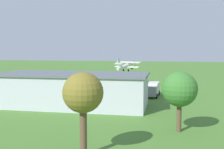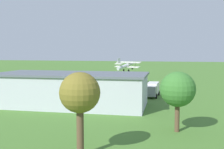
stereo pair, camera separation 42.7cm
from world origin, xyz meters
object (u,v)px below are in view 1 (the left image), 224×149
object	(u,v)px
biplane	(126,65)
person_crossing_taxiway	(43,88)
car_black	(3,89)
truck_box_grey	(153,89)
person_at_fence_line	(51,88)
tree_at_field_edge	(180,89)
hangar	(72,89)
car_orange	(29,90)
tree_near_perimeter_road	(83,94)

from	to	relation	value
biplane	person_crossing_taxiway	xyz separation A→B (m)	(15.36, 22.16, -4.56)
car_black	truck_box_grey	distance (m)	34.38
person_at_fence_line	person_crossing_taxiway	size ratio (longest dim) A/B	1.09
person_crossing_taxiway	tree_at_field_edge	xyz separation A→B (m)	(-31.41, 25.23, 4.19)
hangar	truck_box_grey	distance (m)	18.43
truck_box_grey	tree_at_field_edge	size ratio (longest dim) A/B	1.00
hangar	truck_box_grey	bearing A→B (deg)	-133.14
biplane	person_at_fence_line	bearing A→B (deg)	56.96
person_crossing_taxiway	tree_at_field_edge	size ratio (longest dim) A/B	0.22
biplane	car_black	xyz separation A→B (m)	(23.84, 25.36, -4.49)
person_at_fence_line	truck_box_grey	bearing A→B (deg)	176.55
person_at_fence_line	tree_at_field_edge	xyz separation A→B (m)	(-29.87, 26.14, 4.12)
car_orange	car_black	bearing A→B (deg)	0.34
car_orange	person_crossing_taxiway	world-z (taller)	car_orange
person_at_fence_line	tree_near_perimeter_road	size ratio (longest dim) A/B	0.23
car_orange	truck_box_grey	distance (m)	27.77
car_black	biplane	bearing A→B (deg)	-133.23
biplane	car_orange	bearing A→B (deg)	55.80
biplane	truck_box_grey	size ratio (longest dim) A/B	1.24
tree_at_field_edge	tree_near_perimeter_road	size ratio (longest dim) A/B	0.94
person_at_fence_line	tree_at_field_edge	bearing A→B (deg)	138.80
hangar	tree_at_field_edge	world-z (taller)	tree_at_field_edge
car_orange	tree_near_perimeter_road	world-z (taller)	tree_near_perimeter_road
person_at_fence_line	person_crossing_taxiway	bearing A→B (deg)	30.68
person_at_fence_line	car_orange	bearing A→B (deg)	50.25
biplane	tree_near_perimeter_road	size ratio (longest dim) A/B	1.17
biplane	car_orange	distance (m)	30.94
car_orange	truck_box_grey	xyz separation A→B (m)	(-27.64, -2.61, 0.72)
person_at_fence_line	tree_near_perimeter_road	bearing A→B (deg)	121.05
car_orange	truck_box_grey	size ratio (longest dim) A/B	0.64
car_orange	tree_near_perimeter_road	distance (m)	40.89
tree_near_perimeter_road	car_black	bearing A→B (deg)	-45.18
car_black	person_crossing_taxiway	world-z (taller)	car_black
person_crossing_taxiway	tree_at_field_edge	bearing A→B (deg)	141.23
car_black	person_at_fence_line	distance (m)	10.83
car_black	person_at_fence_line	xyz separation A→B (m)	(-10.02, -4.11, 0.01)
person_crossing_taxiway	tree_at_field_edge	world-z (taller)	tree_at_field_edge
biplane	tree_at_field_edge	distance (m)	50.03
biplane	truck_box_grey	bearing A→B (deg)	114.67
car_black	tree_at_field_edge	world-z (taller)	tree_at_field_edge
car_orange	tree_at_field_edge	xyz separation A→B (m)	(-33.26, 22.07, 4.11)
hangar	person_at_fence_line	xyz separation A→B (m)	(11.68, -14.88, -2.01)
car_black	person_crossing_taxiway	size ratio (longest dim) A/B	2.95
truck_box_grey	tree_near_perimeter_road	xyz separation A→B (m)	(2.56, 34.56, 4.03)
hangar	person_at_fence_line	distance (m)	19.02
person_crossing_taxiway	tree_near_perimeter_road	bearing A→B (deg)	123.49
biplane	person_at_fence_line	world-z (taller)	biplane
hangar	truck_box_grey	xyz separation A→B (m)	(-12.57, -13.41, -1.28)
car_orange	tree_near_perimeter_road	size ratio (longest dim) A/B	0.60
tree_at_field_edge	car_orange	bearing A→B (deg)	-33.57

